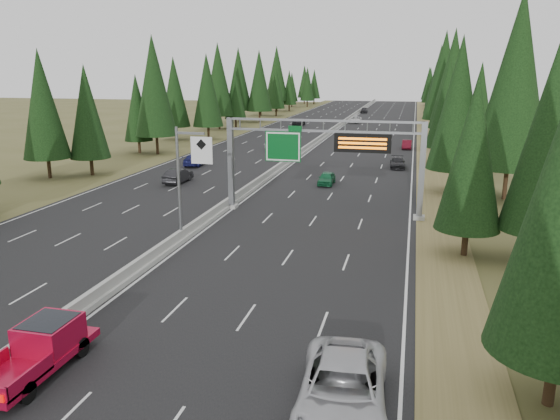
{
  "coord_description": "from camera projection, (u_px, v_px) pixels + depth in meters",
  "views": [
    {
      "loc": [
        15.38,
        -8.82,
        11.73
      ],
      "look_at": [
        8.34,
        20.0,
        4.11
      ],
      "focal_mm": 35.0,
      "sensor_mm": 36.0,
      "label": 1
    }
  ],
  "objects": [
    {
      "name": "car_ahead_dkred",
      "position": [
        407.0,
        144.0,
        83.17
      ],
      "size": [
        1.43,
        4.0,
        1.31
      ],
      "primitive_type": "imported",
      "rotation": [
        0.0,
        0.0,
        -0.01
      ],
      "color": "#540C18",
      "rests_on": "road"
    },
    {
      "name": "car_ahead_white",
      "position": [
        356.0,
        120.0,
        123.84
      ],
      "size": [
        2.54,
        5.28,
        1.45
      ],
      "primitive_type": "imported",
      "rotation": [
        0.0,
        0.0,
        -0.03
      ],
      "color": "silver",
      "rests_on": "road"
    },
    {
      "name": "shoulder_right",
      "position": [
        428.0,
        147.0,
        85.92
      ],
      "size": [
        3.6,
        260.0,
        0.06
      ],
      "primitive_type": "cube",
      "color": "olive",
      "rests_on": "ground"
    },
    {
      "name": "road",
      "position": [
        317.0,
        143.0,
        90.01
      ],
      "size": [
        32.0,
        260.0,
        0.08
      ],
      "primitive_type": "cube",
      "color": "black",
      "rests_on": "ground"
    },
    {
      "name": "hov_sign_pole",
      "position": [
        186.0,
        177.0,
        36.93
      ],
      "size": [
        2.8,
        0.5,
        8.0
      ],
      "color": "slate",
      "rests_on": "road"
    },
    {
      "name": "sign_gantry",
      "position": [
        330.0,
        152.0,
        44.21
      ],
      "size": [
        16.75,
        0.98,
        7.8
      ],
      "color": "slate",
      "rests_on": "road"
    },
    {
      "name": "car_onc_near",
      "position": [
        178.0,
        176.0,
        58.04
      ],
      "size": [
        1.67,
        4.63,
        1.52
      ],
      "primitive_type": "imported",
      "rotation": [
        0.0,
        0.0,
        3.13
      ],
      "color": "black",
      "rests_on": "road"
    },
    {
      "name": "median_barrier",
      "position": [
        317.0,
        141.0,
        89.92
      ],
      "size": [
        0.7,
        260.0,
        0.85
      ],
      "color": "#999893",
      "rests_on": "road"
    },
    {
      "name": "car_ahead_far",
      "position": [
        364.0,
        110.0,
        153.08
      ],
      "size": [
        2.05,
        4.68,
        1.57
      ],
      "primitive_type": "imported",
      "rotation": [
        0.0,
        0.0,
        0.04
      ],
      "color": "black",
      "rests_on": "road"
    },
    {
      "name": "shoulder_left",
      "position": [
        215.0,
        140.0,
        94.1
      ],
      "size": [
        3.6,
        260.0,
        0.06
      ],
      "primitive_type": "cube",
      "color": "brown",
      "rests_on": "ground"
    },
    {
      "name": "tree_row_right",
      "position": [
        470.0,
        88.0,
        68.87
      ],
      "size": [
        11.51,
        238.18,
        18.76
      ],
      "color": "black",
      "rests_on": "ground"
    },
    {
      "name": "car_ahead_dkgrey",
      "position": [
        397.0,
        163.0,
        66.95
      ],
      "size": [
        2.02,
        4.47,
        1.27
      ],
      "primitive_type": "imported",
      "rotation": [
        0.0,
        0.0,
        0.06
      ],
      "color": "black",
      "rests_on": "road"
    },
    {
      "name": "car_ahead_green",
      "position": [
        327.0,
        178.0,
        57.19
      ],
      "size": [
        1.57,
        3.86,
        1.31
      ],
      "primitive_type": "imported",
      "rotation": [
        0.0,
        0.0,
        0.01
      ],
      "color": "#155E35",
      "rests_on": "road"
    },
    {
      "name": "car_onc_white",
      "position": [
        273.0,
        144.0,
        83.51
      ],
      "size": [
        1.77,
        4.08,
        1.37
      ],
      "primitive_type": "imported",
      "rotation": [
        0.0,
        0.0,
        3.1
      ],
      "color": "white",
      "rests_on": "road"
    },
    {
      "name": "silver_minivan",
      "position": [
        342.0,
        389.0,
        18.92
      ],
      "size": [
        3.46,
        6.79,
        1.84
      ],
      "primitive_type": "imported",
      "rotation": [
        0.0,
        0.0,
        0.06
      ],
      "color": "silver",
      "rests_on": "road"
    },
    {
      "name": "car_onc_blue",
      "position": [
        196.0,
        159.0,
        68.71
      ],
      "size": [
        2.25,
        5.19,
        1.49
      ],
      "primitive_type": "imported",
      "rotation": [
        0.0,
        0.0,
        3.17
      ],
      "color": "navy",
      "rests_on": "road"
    },
    {
      "name": "tree_row_left",
      "position": [
        139.0,
        90.0,
        75.74
      ],
      "size": [
        11.91,
        240.27,
        18.65
      ],
      "color": "black",
      "rests_on": "ground"
    },
    {
      "name": "red_pickup",
      "position": [
        43.0,
        344.0,
        21.74
      ],
      "size": [
        2.07,
        5.78,
        1.88
      ],
      "color": "black",
      "rests_on": "road"
    },
    {
      "name": "car_onc_far",
      "position": [
        299.0,
        122.0,
        118.41
      ],
      "size": [
        2.7,
        5.23,
        1.41
      ],
      "primitive_type": "imported",
      "rotation": [
        0.0,
        0.0,
        3.21
      ],
      "color": "black",
      "rests_on": "road"
    }
  ]
}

